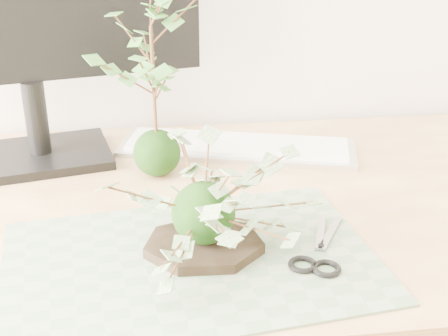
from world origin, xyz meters
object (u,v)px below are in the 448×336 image
at_px(desk, 240,245).
at_px(maple_kokedama, 151,39).
at_px(keyboard, 237,147).
at_px(ivy_kokedama, 203,186).

xyz_separation_m(desk, maple_kokedama, (-0.13, 0.11, 0.33)).
height_order(desk, keyboard, keyboard).
bearing_deg(maple_kokedama, ivy_kokedama, -77.93).
relative_size(ivy_kokedama, maple_kokedama, 0.91).
height_order(desk, ivy_kokedama, ivy_kokedama).
xyz_separation_m(ivy_kokedama, maple_kokedama, (-0.06, 0.27, 0.14)).
bearing_deg(ivy_kokedama, maple_kokedama, 102.07).
distance_m(desk, maple_kokedama, 0.37).
xyz_separation_m(maple_kokedama, keyboard, (0.16, 0.09, -0.24)).
bearing_deg(maple_kokedama, desk, -40.62).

